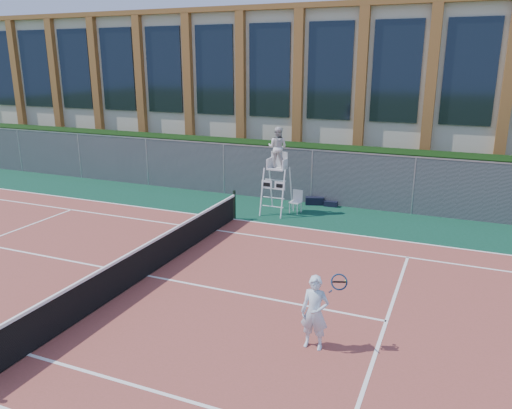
% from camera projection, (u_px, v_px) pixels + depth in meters
% --- Properties ---
extents(ground, '(120.00, 120.00, 0.00)m').
position_uv_depth(ground, '(147.00, 277.00, 13.60)').
color(ground, '#233814').
extents(apron, '(36.00, 20.00, 0.01)m').
position_uv_depth(apron, '(167.00, 263.00, 14.48)').
color(apron, '#0C3723').
rests_on(apron, ground).
extents(tennis_court, '(23.77, 10.97, 0.02)m').
position_uv_depth(tennis_court, '(147.00, 276.00, 13.59)').
color(tennis_court, brown).
rests_on(tennis_court, apron).
extents(tennis_net, '(0.10, 11.30, 1.10)m').
position_uv_depth(tennis_net, '(146.00, 258.00, 13.45)').
color(tennis_net, black).
rests_on(tennis_net, ground).
extents(fence, '(40.00, 0.06, 2.20)m').
position_uv_depth(fence, '(266.00, 173.00, 21.09)').
color(fence, '#595E60').
rests_on(fence, ground).
extents(hedge, '(40.00, 1.40, 2.20)m').
position_uv_depth(hedge, '(276.00, 168.00, 22.15)').
color(hedge, black).
rests_on(hedge, ground).
extents(building, '(45.00, 10.60, 8.22)m').
position_uv_depth(building, '(326.00, 89.00, 28.35)').
color(building, beige).
rests_on(building, ground).
extents(umpire_chair, '(0.93, 1.44, 3.35)m').
position_uv_depth(umpire_chair, '(278.00, 150.00, 18.74)').
color(umpire_chair, white).
rests_on(umpire_chair, ground).
extents(plastic_chair, '(0.46, 0.47, 0.88)m').
position_uv_depth(plastic_chair, '(297.00, 199.00, 19.21)').
color(plastic_chair, silver).
rests_on(plastic_chair, apron).
extents(sports_bag_near, '(0.79, 0.51, 0.32)m').
position_uv_depth(sports_bag_near, '(315.00, 201.00, 20.35)').
color(sports_bag_near, black).
rests_on(sports_bag_near, apron).
extents(sports_bag_far, '(0.54, 0.25, 0.21)m').
position_uv_depth(sports_bag_far, '(331.00, 204.00, 20.11)').
color(sports_bag_far, black).
rests_on(sports_bag_far, apron).
extents(tennis_player, '(0.89, 0.61, 1.59)m').
position_uv_depth(tennis_player, '(315.00, 312.00, 9.99)').
color(tennis_player, silver).
rests_on(tennis_player, tennis_court).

